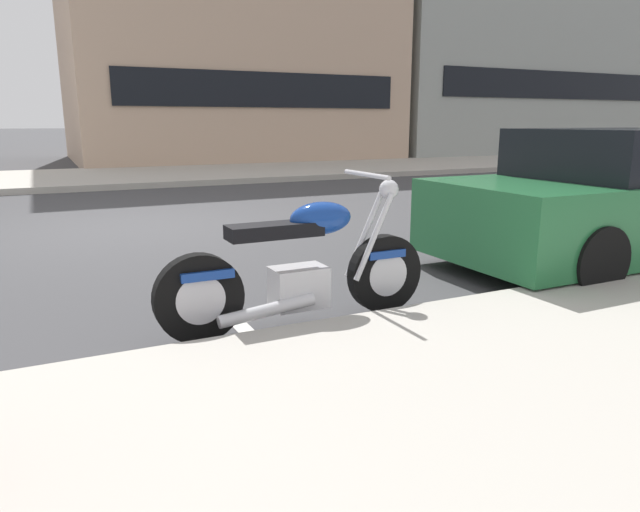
% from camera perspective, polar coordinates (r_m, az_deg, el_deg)
% --- Properties ---
extents(ground_plane, '(260.00, 260.00, 0.00)m').
position_cam_1_polar(ground_plane, '(8.62, -17.28, 2.71)').
color(ground_plane, '#3D3D3F').
extents(sidewalk_far_curb, '(120.00, 5.00, 0.14)m').
position_cam_1_polar(sidewalk_far_curb, '(20.66, 14.23, 8.86)').
color(sidewalk_far_curb, '#ADA89E').
rests_on(sidewalk_far_curb, ground).
extents(parking_stall_stripe, '(0.12, 2.20, 0.01)m').
position_cam_1_polar(parking_stall_stripe, '(4.52, -8.70, -5.95)').
color(parking_stall_stripe, silver).
rests_on(parking_stall_stripe, ground).
extents(parked_motorcycle, '(2.09, 0.62, 1.11)m').
position_cam_1_polar(parked_motorcycle, '(4.20, -1.82, -1.34)').
color(parked_motorcycle, black).
rests_on(parked_motorcycle, ground).
extents(parked_car_mid_block, '(4.49, 1.81, 1.40)m').
position_cam_1_polar(parked_car_mid_block, '(7.05, 28.27, 4.94)').
color(parked_car_mid_block, '#236638').
rests_on(parked_car_mid_block, ground).
extents(townhouse_behind_pole, '(11.23, 9.49, 11.18)m').
position_cam_1_polar(townhouse_behind_pole, '(24.16, -9.88, 22.78)').
color(townhouse_behind_pole, tan).
rests_on(townhouse_behind_pole, ground).
extents(townhouse_mid_block, '(13.33, 8.73, 13.33)m').
position_cam_1_polar(townhouse_mid_block, '(30.14, 16.10, 22.59)').
color(townhouse_mid_block, '#939993').
rests_on(townhouse_mid_block, ground).
extents(townhouse_far_uphill, '(10.85, 11.88, 11.80)m').
position_cam_1_polar(townhouse_far_uphill, '(40.62, 29.01, 17.84)').
color(townhouse_far_uphill, beige).
rests_on(townhouse_far_uphill, ground).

